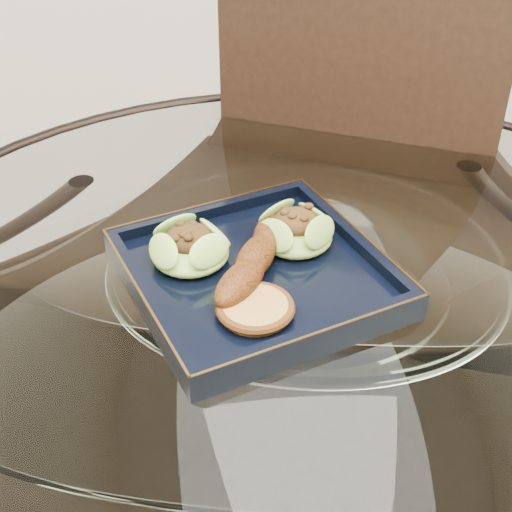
{
  "coord_description": "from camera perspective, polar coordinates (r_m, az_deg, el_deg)",
  "views": [
    {
      "loc": [
        -0.1,
        -0.62,
        1.26
      ],
      "look_at": [
        -0.05,
        0.02,
        0.8
      ],
      "focal_mm": 50.0,
      "sensor_mm": 36.0,
      "label": 1
    }
  ],
  "objects": [
    {
      "name": "dining_chair",
      "position": [
        1.13,
        5.74,
        -0.43
      ],
      "size": [
        0.61,
        0.61,
        1.06
      ],
      "rotation": [
        0.0,
        0.0,
        -0.41
      ],
      "color": "black",
      "rests_on": "ground"
    },
    {
      "name": "dining_table",
      "position": [
        0.91,
        3.47,
        -11.03
      ],
      "size": [
        1.13,
        1.13,
        0.77
      ],
      "color": "white",
      "rests_on": "ground"
    },
    {
      "name": "roasted_plantain",
      "position": [
        0.79,
        -0.01,
        -0.06
      ],
      "size": [
        0.11,
        0.18,
        0.03
      ],
      "primitive_type": "ellipsoid",
      "rotation": [
        0.0,
        0.0,
        1.14
      ],
      "color": "#682F0B",
      "rests_on": "navy_plate"
    },
    {
      "name": "lettuce_wrap_left",
      "position": [
        0.81,
        -5.29,
        0.54
      ],
      "size": [
        0.1,
        0.1,
        0.03
      ],
      "primitive_type": "ellipsoid",
      "rotation": [
        0.0,
        0.0,
        0.17
      ],
      "color": "#7AB033",
      "rests_on": "navy_plate"
    },
    {
      "name": "lettuce_wrap_right",
      "position": [
        0.83,
        3.2,
        1.9
      ],
      "size": [
        0.11,
        0.11,
        0.03
      ],
      "primitive_type": "ellipsoid",
      "rotation": [
        0.0,
        0.0,
        0.3
      ],
      "color": "olive",
      "rests_on": "navy_plate"
    },
    {
      "name": "crumb_patty",
      "position": [
        0.73,
        -0.05,
        -4.28
      ],
      "size": [
        0.08,
        0.08,
        0.01
      ],
      "primitive_type": "cylinder",
      "rotation": [
        0.0,
        0.0,
        0.16
      ],
      "color": "#CA8B43",
      "rests_on": "navy_plate"
    },
    {
      "name": "navy_plate",
      "position": [
        0.8,
        -0.0,
        -1.73
      ],
      "size": [
        0.35,
        0.35,
        0.02
      ],
      "primitive_type": "cube",
      "rotation": [
        0.0,
        0.0,
        0.39
      ],
      "color": "black",
      "rests_on": "dining_table"
    }
  ]
}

